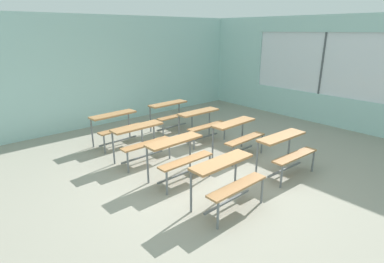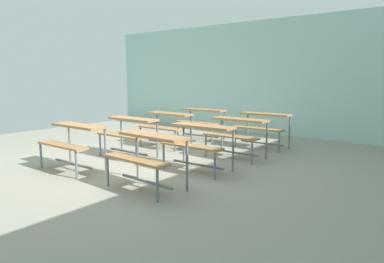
% 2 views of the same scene
% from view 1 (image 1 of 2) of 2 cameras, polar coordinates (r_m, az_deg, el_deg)
% --- Properties ---
extents(ground, '(10.00, 9.00, 0.05)m').
position_cam_1_polar(ground, '(5.61, 2.47, -9.31)').
color(ground, gray).
extents(wall_back, '(10.00, 0.12, 3.00)m').
position_cam_1_polar(wall_back, '(8.84, -18.27, 10.58)').
color(wall_back, '#A8D1CC').
rests_on(wall_back, ground).
extents(wall_right, '(0.12, 9.00, 3.00)m').
position_cam_1_polar(wall_right, '(9.18, 26.83, 9.47)').
color(wall_right, '#A8D1CC').
rests_on(wall_right, ground).
extents(desk_bench_r0c0, '(1.10, 0.60, 0.74)m').
position_cam_1_polar(desk_bench_r0c0, '(4.58, 6.64, -7.95)').
color(desk_bench_r0c0, '#A87547').
rests_on(desk_bench_r0c0, ground).
extents(desk_bench_r0c1, '(1.12, 0.64, 0.74)m').
position_cam_1_polar(desk_bench_r0c1, '(5.85, 17.34, -2.65)').
color(desk_bench_r0c1, '#A87547').
rests_on(desk_bench_r0c1, ground).
extents(desk_bench_r1c0, '(1.11, 0.60, 0.74)m').
position_cam_1_polar(desk_bench_r1c0, '(5.39, -2.60, -3.63)').
color(desk_bench_r1c0, '#A87547').
rests_on(desk_bench_r1c0, ground).
extents(desk_bench_r1c1, '(1.12, 0.63, 0.74)m').
position_cam_1_polar(desk_bench_r1c1, '(6.49, 8.62, 0.12)').
color(desk_bench_r1c1, '#A87547').
rests_on(desk_bench_r1c1, ground).
extents(desk_bench_r2c0, '(1.11, 0.61, 0.74)m').
position_cam_1_polar(desk_bench_r2c0, '(6.23, -9.70, -0.73)').
color(desk_bench_r2c0, '#A87547').
rests_on(desk_bench_r2c0, ground).
extents(desk_bench_r2c1, '(1.11, 0.61, 0.74)m').
position_cam_1_polar(desk_bench_r2c1, '(7.27, 1.82, 2.35)').
color(desk_bench_r2c1, '#A87547').
rests_on(desk_bench_r2c1, ground).
extents(desk_bench_r3c0, '(1.13, 0.65, 0.74)m').
position_cam_1_polar(desk_bench_r3c0, '(7.26, -14.17, 1.77)').
color(desk_bench_r3c0, '#A87547').
rests_on(desk_bench_r3c0, ground).
extents(desk_bench_r3c1, '(1.11, 0.61, 0.74)m').
position_cam_1_polar(desk_bench_r3c1, '(8.12, -4.04, 4.07)').
color(desk_bench_r3c1, '#A87547').
rests_on(desk_bench_r3c1, ground).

